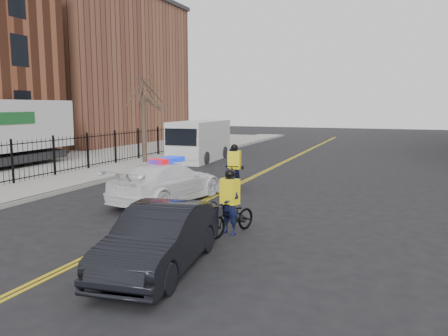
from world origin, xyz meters
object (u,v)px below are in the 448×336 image
at_px(cargo_van, 199,141).
at_px(cyclist_far, 234,172).
at_px(police_cruiser, 167,182).
at_px(dark_sedan, 160,238).
at_px(cyclist_near, 230,212).

distance_m(cargo_van, cyclist_far, 10.38).
relative_size(police_cruiser, dark_sedan, 1.26).
bearing_deg(cyclist_far, cyclist_near, -77.20).
relative_size(dark_sedan, cyclist_far, 2.13).
bearing_deg(cargo_van, cyclist_near, -65.45).
bearing_deg(police_cruiser, cyclist_near, 149.66).
distance_m(police_cruiser, cargo_van, 12.35).
bearing_deg(police_cruiser, cargo_van, -61.12).
height_order(police_cruiser, cyclist_near, cyclist_near).
bearing_deg(cyclist_far, cargo_van, 116.80).
bearing_deg(cyclist_near, dark_sedan, -79.04).
distance_m(police_cruiser, cyclist_far, 3.32).
xyz_separation_m(cargo_van, cyclist_near, (7.75, -14.60, -0.62)).
relative_size(dark_sedan, cargo_van, 0.68).
bearing_deg(cargo_van, dark_sedan, -70.87).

